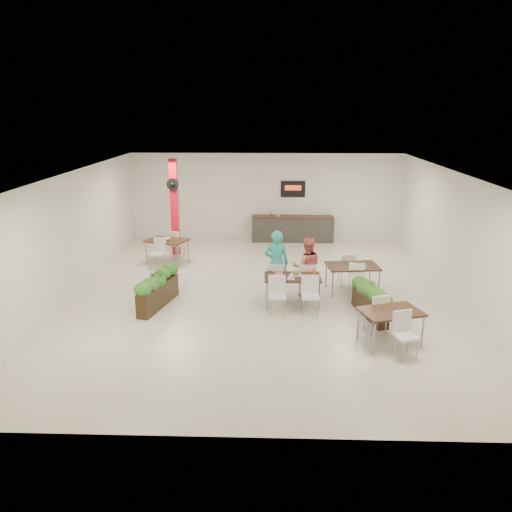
% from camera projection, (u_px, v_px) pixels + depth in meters
% --- Properties ---
extents(ground, '(12.00, 12.00, 0.00)m').
position_uv_depth(ground, '(263.00, 295.00, 13.27)').
color(ground, beige).
rests_on(ground, ground).
extents(room_shell, '(10.10, 12.10, 3.22)m').
position_uv_depth(room_shell, '(263.00, 221.00, 12.70)').
color(room_shell, white).
rests_on(room_shell, ground).
extents(red_column, '(0.40, 0.41, 3.20)m').
position_uv_depth(red_column, '(175.00, 206.00, 16.53)').
color(red_column, red).
rests_on(red_column, ground).
extents(service_counter, '(3.00, 0.64, 2.20)m').
position_uv_depth(service_counter, '(292.00, 228.00, 18.52)').
color(service_counter, '#282624').
rests_on(service_counter, ground).
extents(main_table, '(1.41, 1.64, 0.92)m').
position_uv_depth(main_table, '(292.00, 281.00, 12.44)').
color(main_table, black).
rests_on(main_table, ground).
extents(diner_man, '(0.65, 0.44, 1.77)m').
position_uv_depth(diner_man, '(276.00, 263.00, 13.01)').
color(diner_man, teal).
rests_on(diner_man, ground).
extents(diner_woman, '(0.78, 0.61, 1.59)m').
position_uv_depth(diner_woman, '(307.00, 267.00, 13.01)').
color(diner_woman, '#E66A66').
rests_on(diner_woman, ground).
extents(planter_left, '(0.75, 1.85, 0.98)m').
position_uv_depth(planter_left, '(158.00, 287.00, 12.38)').
color(planter_left, black).
rests_on(planter_left, ground).
extents(planter_right, '(0.69, 1.70, 0.90)m').
position_uv_depth(planter_right, '(370.00, 297.00, 11.77)').
color(planter_right, black).
rests_on(planter_right, ground).
extents(side_table_a, '(1.46, 1.67, 0.92)m').
position_uv_depth(side_table_a, '(167.00, 243.00, 15.90)').
color(side_table_a, black).
rests_on(side_table_a, ground).
extents(side_table_b, '(1.45, 1.66, 0.92)m').
position_uv_depth(side_table_b, '(352.00, 269.00, 13.32)').
color(side_table_b, black).
rests_on(side_table_b, ground).
extents(side_table_c, '(1.42, 1.67, 0.92)m').
position_uv_depth(side_table_c, '(391.00, 316.00, 10.34)').
color(side_table_c, black).
rests_on(side_table_c, ground).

